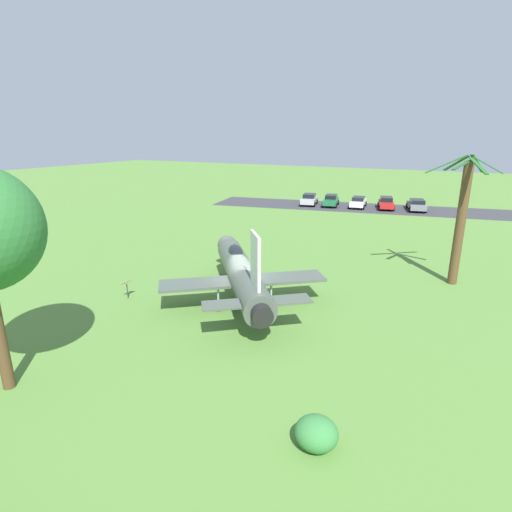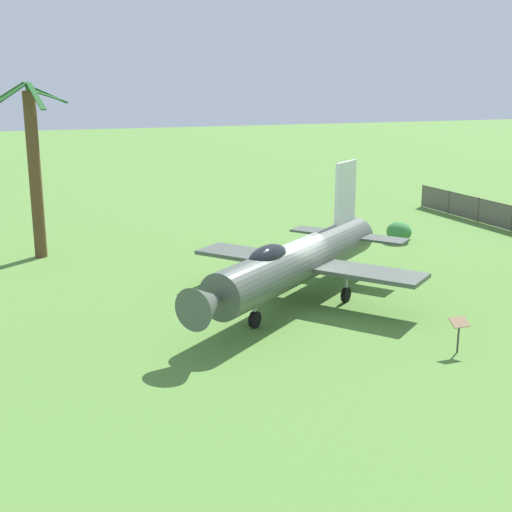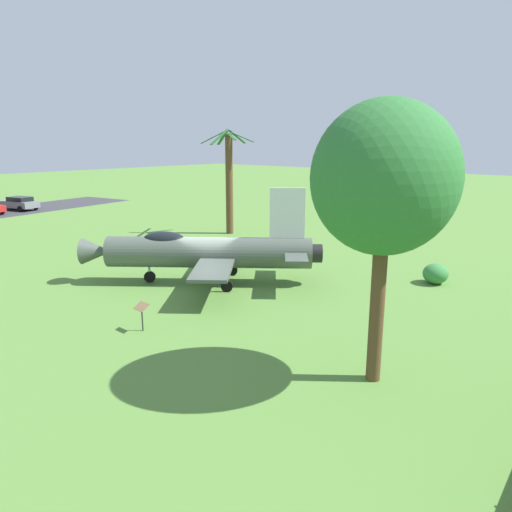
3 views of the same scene
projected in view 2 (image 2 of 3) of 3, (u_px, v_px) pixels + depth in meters
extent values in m
plane|color=#568438|center=(298.00, 303.00, 26.83)|extent=(200.00, 200.00, 0.00)
cylinder|color=#4C564C|center=(299.00, 261.00, 26.42)|extent=(7.94, 9.44, 1.62)
cone|color=#4C564C|center=(208.00, 303.00, 21.49)|extent=(2.07, 2.11, 1.38)
cylinder|color=black|center=(358.00, 234.00, 31.06)|extent=(1.14, 1.07, 0.97)
ellipsoid|color=black|center=(268.00, 257.00, 24.29)|extent=(2.07, 2.28, 0.84)
cube|color=white|center=(345.00, 192.00, 29.26)|extent=(1.23, 1.50, 2.59)
cube|color=#4C564C|center=(372.00, 273.00, 25.51)|extent=(4.16, 3.81, 0.16)
cube|color=#4C564C|center=(246.00, 254.00, 28.31)|extent=(4.16, 3.81, 0.16)
cube|color=#4C564C|center=(385.00, 240.00, 29.23)|extent=(2.09, 1.98, 0.10)
cube|color=#4C564C|center=(313.00, 231.00, 30.97)|extent=(2.09, 1.98, 0.10)
cylinder|color=#A5A8AD|center=(255.00, 303.00, 23.95)|extent=(0.12, 0.12, 1.21)
cylinder|color=black|center=(255.00, 319.00, 24.10)|extent=(0.51, 0.58, 0.60)
cylinder|color=#A5A8AD|center=(346.00, 280.00, 26.73)|extent=(0.12, 0.12, 1.21)
cylinder|color=black|center=(346.00, 295.00, 26.88)|extent=(0.51, 0.58, 0.60)
cylinder|color=#A5A8AD|center=(279.00, 269.00, 28.26)|extent=(0.12, 0.12, 1.21)
cylinder|color=black|center=(279.00, 283.00, 28.41)|extent=(0.51, 0.58, 0.60)
cylinder|color=brown|center=(35.00, 176.00, 32.83)|extent=(0.59, 0.59, 7.90)
cube|color=#235B26|center=(36.00, 96.00, 30.84)|extent=(2.33, 0.69, 1.19)
cube|color=#235B26|center=(46.00, 95.00, 31.78)|extent=(1.00, 1.55, 0.53)
cube|color=#235B26|center=(49.00, 95.00, 32.66)|extent=(1.14, 1.84, 0.85)
cube|color=#235B26|center=(28.00, 95.00, 32.81)|extent=(1.77, 0.28, 1.01)
cube|color=#235B26|center=(4.00, 95.00, 31.96)|extent=(1.03, 2.00, 1.22)
cube|color=#235B26|center=(8.00, 96.00, 30.93)|extent=(1.53, 1.80, 1.09)
cylinder|color=#4C4238|center=(512.00, 218.00, 39.23)|extent=(0.08, 0.08, 1.50)
cylinder|color=#4C4238|center=(478.00, 210.00, 41.80)|extent=(0.08, 0.08, 1.50)
cylinder|color=#4C4238|center=(449.00, 202.00, 44.37)|extent=(0.08, 0.08, 1.50)
cylinder|color=#4C4238|center=(422.00, 196.00, 46.94)|extent=(0.08, 0.08, 1.50)
ellipsoid|color=#387F3D|center=(399.00, 232.00, 36.79)|extent=(1.39, 1.30, 1.08)
cylinder|color=#333333|center=(458.00, 339.00, 21.86)|extent=(0.06, 0.06, 0.90)
cube|color=olive|center=(459.00, 322.00, 21.72)|extent=(0.40, 0.60, 0.25)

